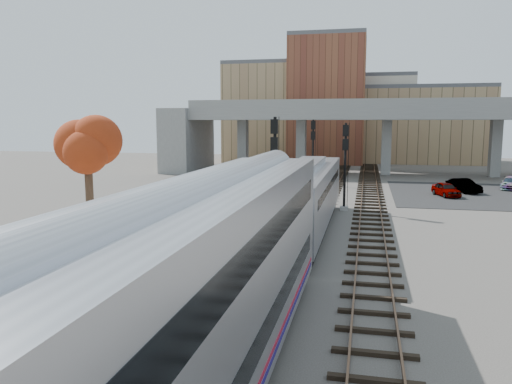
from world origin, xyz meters
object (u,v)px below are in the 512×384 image
at_px(signal_mast_far, 313,153).
at_px(car_b, 464,186).
at_px(locomotive, 306,195).
at_px(car_a, 446,189).
at_px(car_c, 511,183).
at_px(coach, 153,345).
at_px(tree, 87,142).
at_px(signal_mast_near, 275,173).
at_px(signal_mast_mid, 345,168).

xyz_separation_m(signal_mast_far, car_b, (14.83, -3.41, -2.76)).
bearing_deg(car_b, locomotive, -148.06).
xyz_separation_m(car_a, car_c, (7.09, 6.57, -0.03)).
bearing_deg(coach, locomotive, 90.00).
distance_m(signal_mast_far, tree, 30.71).
height_order(tree, car_c, tree).
bearing_deg(signal_mast_near, coach, -84.84).
bearing_deg(locomotive, coach, -90.00).
height_order(signal_mast_mid, car_a, signal_mast_mid).
xyz_separation_m(signal_mast_near, signal_mast_mid, (4.10, 7.24, -0.27)).
relative_size(locomotive, car_b, 4.77).
height_order(car_b, car_c, car_b).
bearing_deg(car_c, car_a, -118.89).
relative_size(signal_mast_mid, car_a, 1.81).
distance_m(car_b, car_c, 6.23).
relative_size(locomotive, car_a, 5.17).
xyz_separation_m(locomotive, car_b, (12.73, 20.06, -1.58)).
relative_size(signal_mast_mid, tree, 0.87).
bearing_deg(car_b, car_a, -149.78).
xyz_separation_m(car_b, car_c, (5.08, 3.60, -0.06)).
bearing_deg(signal_mast_far, car_a, -26.43).
height_order(signal_mast_near, tree, tree).
bearing_deg(tree, locomotive, 26.86).
xyz_separation_m(signal_mast_far, car_a, (12.82, -6.38, -2.79)).
height_order(locomotive, signal_mast_near, signal_mast_near).
relative_size(signal_mast_mid, car_b, 1.67).
distance_m(tree, car_c, 41.71).
xyz_separation_m(signal_mast_near, car_a, (12.82, 16.43, -2.83)).
height_order(signal_mast_near, car_b, signal_mast_near).
relative_size(car_a, car_c, 0.89).
bearing_deg(coach, car_c, 68.94).
xyz_separation_m(locomotive, car_a, (10.72, 17.09, -1.61)).
bearing_deg(signal_mast_far, signal_mast_mid, -75.24).
bearing_deg(signal_mast_near, locomotive, -17.66).
xyz_separation_m(coach, tree, (-11.34, 16.86, 2.86)).
xyz_separation_m(coach, car_c, (17.81, 46.27, -2.16)).
bearing_deg(tree, signal_mast_near, 34.76).
distance_m(car_a, car_b, 3.58).
bearing_deg(tree, car_a, 45.99).
height_order(coach, car_c, coach).
relative_size(signal_mast_far, car_b, 1.75).
bearing_deg(locomotive, signal_mast_mid, 75.80).
height_order(locomotive, car_c, locomotive).
height_order(coach, car_a, coach).
height_order(signal_mast_mid, car_b, signal_mast_mid).
height_order(signal_mast_far, car_c, signal_mast_far).
xyz_separation_m(locomotive, signal_mast_near, (-2.10, 0.67, 1.22)).
bearing_deg(tree, car_c, 45.25).
bearing_deg(signal_mast_mid, signal_mast_near, -119.53).
relative_size(coach, signal_mast_mid, 3.75).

